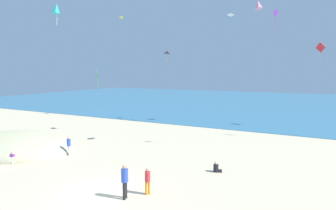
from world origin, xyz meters
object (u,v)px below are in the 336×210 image
object	(u,v)px
person_0	(148,179)
person_1	(69,145)
person_4	(13,159)
kite_black	(167,52)
kite_pink	(258,5)
person_2	(216,168)
kite_yellow	(122,17)
kite_red	(321,48)
kite_teal	(56,9)
kite_green	(97,75)
kite_white	(231,14)
kite_purple	(276,14)
person_3	(125,179)

from	to	relation	value
person_0	person_1	distance (m)	9.10
person_1	person_4	world-z (taller)	person_1
kite_black	kite_pink	xyz separation A→B (m)	(5.01, 12.43, 5.83)
person_2	kite_black	size ratio (longest dim) A/B	0.58
kite_black	kite_yellow	world-z (taller)	kite_yellow
kite_red	kite_teal	distance (m)	26.41
kite_green	kite_pink	size ratio (longest dim) A/B	1.21
person_4	kite_white	bearing A→B (deg)	88.99
kite_red	kite_teal	bearing A→B (deg)	-144.07
person_4	kite_yellow	xyz separation A→B (m)	(-4.47, 18.83, 12.95)
kite_purple	kite_red	distance (m)	11.96
person_0	kite_white	xyz separation A→B (m)	(-1.03, 19.58, 11.66)
kite_purple	kite_green	distance (m)	17.30
person_0	person_3	bearing A→B (deg)	-90.43
kite_black	kite_teal	size ratio (longest dim) A/B	0.58
kite_pink	kite_purple	bearing A→B (deg)	-74.20
person_0	kite_purple	size ratio (longest dim) A/B	0.92
person_2	kite_teal	world-z (taller)	kite_teal
kite_pink	kite_white	size ratio (longest dim) A/B	1.01
person_3	kite_green	bearing A→B (deg)	-59.09
person_2	kite_pink	world-z (taller)	kite_pink
person_3	person_4	xyz separation A→B (m)	(-9.94, 0.98, -0.70)
person_4	kite_teal	bearing A→B (deg)	137.12
kite_yellow	person_1	bearing A→B (deg)	-67.55
person_3	kite_pink	world-z (taller)	kite_pink
kite_purple	kite_black	distance (m)	8.62
person_3	person_2	bearing A→B (deg)	-131.96
person_0	person_3	distance (m)	1.19
person_1	kite_green	xyz separation A→B (m)	(-3.56, 7.40, 5.06)
kite_purple	kite_black	world-z (taller)	kite_purple
kite_green	kite_yellow	bearing A→B (deg)	109.48
person_3	kite_pink	xyz separation A→B (m)	(2.31, 22.24, 12.57)
person_2	person_4	bearing A→B (deg)	179.44
person_4	kite_green	world-z (taller)	kite_green
kite_purple	kite_pink	size ratio (longest dim) A/B	1.00
kite_teal	kite_yellow	bearing A→B (deg)	98.50
person_2	kite_teal	xyz separation A→B (m)	(-15.48, 2.05, 11.49)
person_2	person_3	world-z (taller)	person_3
person_3	kite_purple	size ratio (longest dim) A/B	1.14
person_0	kite_teal	distance (m)	18.49
person_0	kite_red	world-z (taller)	kite_red
kite_green	kite_red	xyz separation A→B (m)	(20.07, 11.66, 2.81)
kite_white	kite_red	world-z (taller)	kite_white
kite_teal	kite_black	bearing A→B (deg)	12.68
kite_purple	kite_red	xyz separation A→B (m)	(3.35, 11.36, -1.65)
person_1	kite_yellow	distance (m)	21.21
kite_black	kite_white	distance (m)	11.92
kite_red	kite_teal	size ratio (longest dim) A/B	0.98
person_4	kite_teal	world-z (taller)	kite_teal
kite_yellow	person_2	bearing A→B (deg)	-39.51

